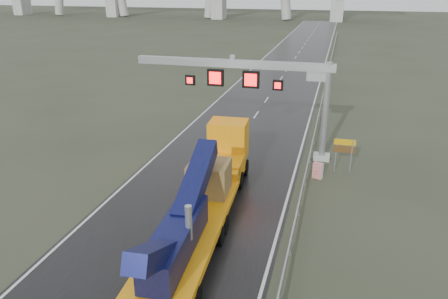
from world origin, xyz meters
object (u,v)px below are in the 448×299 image
(heavy_haul_truck, at_px, (204,193))
(exit_sign_pair, at_px, (344,149))
(sign_gantry, at_px, (260,81))
(striped_barrier, at_px, (318,171))

(heavy_haul_truck, bearing_deg, exit_sign_pair, 47.37)
(sign_gantry, distance_m, heavy_haul_truck, 11.71)
(sign_gantry, relative_size, striped_barrier, 13.59)
(striped_barrier, bearing_deg, sign_gantry, 162.24)
(sign_gantry, bearing_deg, striped_barrier, -37.13)
(exit_sign_pair, distance_m, striped_barrier, 2.45)
(sign_gantry, relative_size, heavy_haul_truck, 0.77)
(heavy_haul_truck, distance_m, striped_barrier, 9.42)
(sign_gantry, height_order, exit_sign_pair, sign_gantry)
(heavy_haul_truck, relative_size, striped_barrier, 17.57)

